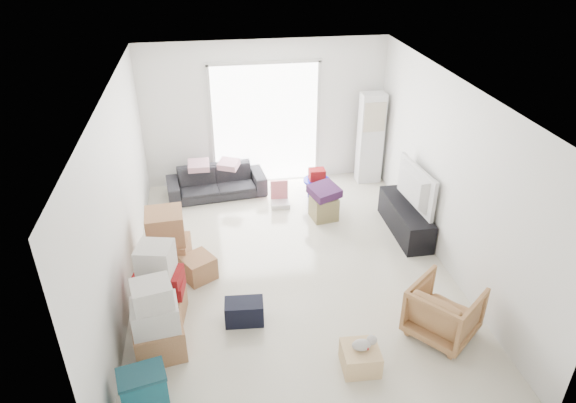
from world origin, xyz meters
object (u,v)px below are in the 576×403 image
(armchair, at_px, (444,309))
(storage_bins, at_px, (144,392))
(ottoman, at_px, (324,207))
(ac_tower, at_px, (370,138))
(tv_console, at_px, (405,219))
(kids_table, at_px, (317,178))
(wood_crate, at_px, (360,358))
(sofa, at_px, (216,178))
(television, at_px, (408,201))

(armchair, distance_m, storage_bins, 3.56)
(storage_bins, distance_m, ottoman, 4.46)
(ac_tower, height_order, tv_console, ac_tower)
(kids_table, bearing_deg, wood_crate, -94.71)
(storage_bins, distance_m, kids_table, 5.01)
(ac_tower, distance_m, sofa, 2.99)
(armchair, bearing_deg, wood_crate, 69.00)
(ac_tower, distance_m, armchair, 4.29)
(tv_console, bearing_deg, storage_bins, -143.06)
(tv_console, distance_m, storage_bins, 4.88)
(armchair, height_order, ottoman, armchair)
(storage_bins, bearing_deg, tv_console, 36.94)
(television, bearing_deg, wood_crate, 145.94)
(armchair, bearing_deg, television, -48.76)
(tv_console, height_order, ottoman, tv_console)
(kids_table, bearing_deg, storage_bins, -122.58)
(wood_crate, bearing_deg, ac_tower, 72.21)
(tv_console, distance_m, kids_table, 1.77)
(ac_tower, height_order, television, ac_tower)
(ac_tower, xyz_separation_m, kids_table, (-1.16, -0.64, -0.44))
(ac_tower, relative_size, sofa, 0.98)
(tv_console, relative_size, sofa, 0.81)
(sofa, xyz_separation_m, storage_bins, (-0.91, -4.71, -0.07))
(tv_console, relative_size, kids_table, 2.36)
(tv_console, height_order, sofa, sofa)
(tv_console, bearing_deg, ottoman, 152.43)
(sofa, xyz_separation_m, kids_table, (1.78, -0.49, 0.09))
(ac_tower, bearing_deg, armchair, -94.56)
(tv_console, bearing_deg, armchair, -99.49)
(ac_tower, relative_size, television, 1.48)
(sofa, bearing_deg, ac_tower, -3.15)
(tv_console, relative_size, armchair, 1.89)
(ac_tower, relative_size, wood_crate, 4.18)
(armchair, bearing_deg, ottoman, -23.66)
(wood_crate, bearing_deg, kids_table, 85.29)
(tv_console, height_order, storage_bins, storage_bins)
(storage_bins, bearing_deg, sofa, 79.04)
(ottoman, bearing_deg, tv_console, -27.57)
(ac_tower, distance_m, storage_bins, 6.23)
(armchair, bearing_deg, kids_table, -26.51)
(sofa, height_order, wood_crate, sofa)
(ottoman, relative_size, kids_table, 0.67)
(storage_bins, height_order, kids_table, kids_table)
(sofa, distance_m, wood_crate, 4.71)
(tv_console, bearing_deg, wood_crate, -119.57)
(storage_bins, bearing_deg, ottoman, 53.05)
(ac_tower, xyz_separation_m, tv_console, (0.05, -1.92, -0.63))
(ottoman, bearing_deg, storage_bins, -126.95)
(television, bearing_deg, kids_table, 38.74)
(armchair, distance_m, wood_crate, 1.23)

